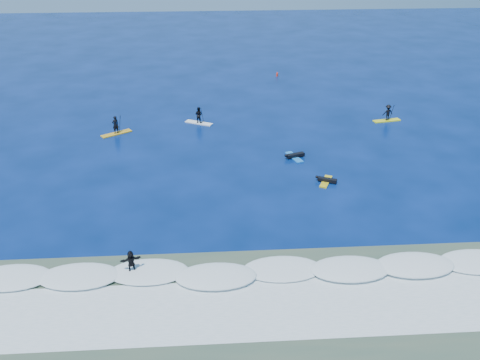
{
  "coord_description": "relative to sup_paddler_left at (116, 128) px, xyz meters",
  "views": [
    {
      "loc": [
        -3.26,
        -35.51,
        19.5
      ],
      "look_at": [
        -0.83,
        1.21,
        0.6
      ],
      "focal_mm": 40.0,
      "sensor_mm": 36.0,
      "label": 1
    }
  ],
  "objects": [
    {
      "name": "sup_paddler_center",
      "position": [
        7.9,
        2.31,
        0.09
      ],
      "size": [
        2.84,
        1.94,
        1.99
      ],
      "rotation": [
        0.0,
        0.0,
        -0.48
      ],
      "color": "white",
      "rests_on": "ground"
    },
    {
      "name": "sup_paddler_right",
      "position": [
        27.01,
        1.72,
        0.12
      ],
      "size": [
        2.93,
        1.22,
        2.0
      ],
      "rotation": [
        0.0,
        0.0,
        0.18
      ],
      "color": "yellow",
      "rests_on": "ground"
    },
    {
      "name": "prone_paddler_far",
      "position": [
        16.21,
        -6.51,
        -0.49
      ],
      "size": [
        1.85,
        2.44,
        0.5
      ],
      "rotation": [
        0.0,
        0.0,
        1.9
      ],
      "color": "blue",
      "rests_on": "ground"
    },
    {
      "name": "whitewater",
      "position": [
        11.96,
        -25.82,
        -0.66
      ],
      "size": [
        34.0,
        5.0,
        0.02
      ],
      "primitive_type": "cube",
      "color": "silver",
      "rests_on": "ground"
    },
    {
      "name": "wave_surfer",
      "position": [
        4.01,
        -22.24,
        0.17
      ],
      "size": [
        2.09,
        1.17,
        1.46
      ],
      "rotation": [
        0.0,
        0.0,
        0.32
      ],
      "color": "silver",
      "rests_on": "breaking_wave"
    },
    {
      "name": "marker_buoy",
      "position": [
        17.89,
        18.37,
        -0.38
      ],
      "size": [
        0.26,
        0.26,
        0.63
      ],
      "rotation": [
        0.0,
        0.0,
        -0.18
      ],
      "color": "#FF3416",
      "rests_on": "ground"
    },
    {
      "name": "ground",
      "position": [
        11.96,
        -12.82,
        -0.66
      ],
      "size": [
        160.0,
        160.0,
        0.0
      ],
      "primitive_type": "plane",
      "color": "#031847",
      "rests_on": "ground"
    },
    {
      "name": "prone_paddler_near",
      "position": [
        18.0,
        -11.27,
        -0.5
      ],
      "size": [
        1.66,
        2.22,
        0.46
      ],
      "rotation": [
        0.0,
        0.0,
        1.14
      ],
      "color": "gold",
      "rests_on": "ground"
    },
    {
      "name": "shallow_water",
      "position": [
        11.96,
        -26.82,
        -0.65
      ],
      "size": [
        90.0,
        13.0,
        0.01
      ],
      "primitive_type": "cube",
      "color": "#3B5040",
      "rests_on": "ground"
    },
    {
      "name": "sup_paddler_left",
      "position": [
        0.0,
        0.0,
        0.0
      ],
      "size": [
        2.91,
        2.25,
        2.1
      ],
      "rotation": [
        0.0,
        0.0,
        0.58
      ],
      "color": "gold",
      "rests_on": "ground"
    },
    {
      "name": "breaking_wave",
      "position": [
        11.96,
        -22.82,
        -0.66
      ],
      "size": [
        40.0,
        6.0,
        0.3
      ],
      "primitive_type": "cube",
      "color": "white",
      "rests_on": "ground"
    }
  ]
}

